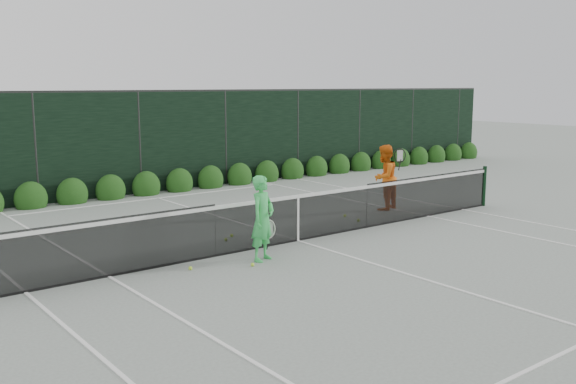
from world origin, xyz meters
TOP-DOWN VIEW (x-y plane):
  - ground at (0.00, 0.00)m, footprint 80.00×80.00m
  - tennis_net at (-0.02, 0.00)m, footprint 12.90×0.10m
  - player_woman at (-1.43, -0.75)m, footprint 0.69×0.57m
  - player_man at (3.87, 1.25)m, footprint 0.96×0.83m
  - court_lines at (0.00, 0.00)m, footprint 11.03×23.83m
  - windscreen_fence at (0.00, -2.71)m, footprint 32.00×21.07m
  - hedge_row at (-0.00, 7.15)m, footprint 31.66×0.65m
  - tennis_balls at (-0.35, 0.43)m, footprint 5.33×2.23m

SIDE VIEW (x-z plane):
  - ground at x=0.00m, z-range 0.00..0.00m
  - court_lines at x=0.00m, z-range 0.00..0.01m
  - tennis_balls at x=-0.35m, z-range 0.00..0.07m
  - hedge_row at x=0.00m, z-range -0.23..0.70m
  - tennis_net at x=-0.02m, z-range 0.00..1.07m
  - player_woman at x=-1.43m, z-range 0.00..1.59m
  - player_man at x=3.87m, z-range 0.00..1.70m
  - windscreen_fence at x=0.00m, z-range -0.02..3.04m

